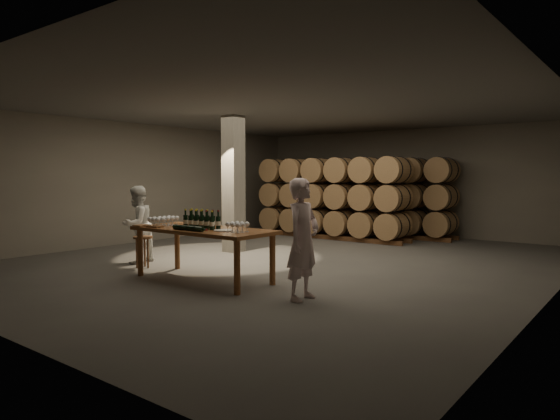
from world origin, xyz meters
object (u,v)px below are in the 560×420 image
Objects in this scene: plate at (223,230)px; stool at (143,242)px; bottle_cluster at (202,222)px; tasting_table at (203,234)px; person_man at (303,239)px; notebook_near at (155,226)px; person_woman at (137,224)px.

plate is 0.49× the size of stool.
stool is at bearing 176.52° from bottle_cluster.
tasting_table is 4.20× the size of stool.
person_man reaches higher than plate.
stool is (-1.00, 0.48, -0.41)m from notebook_near.
person_woman reaches higher than plate.
notebook_near is 0.15× the size of person_woman.
tasting_table is at bearing 66.41° from person_woman.
tasting_table is 1.63× the size of person_woman.
person_man is at bearing -1.18° from notebook_near.
notebook_near reaches higher than plate.
tasting_table is 10.61× the size of notebook_near.
person_man is (2.13, -0.06, 0.09)m from tasting_table.
notebook_near is 2.95m from person_man.
plate is at bearing -4.23° from stool.
person_woman is (-0.53, 0.26, 0.29)m from stool.
person_man is (3.93, -0.15, 0.38)m from stool.
person_woman is (-2.87, 0.43, -0.11)m from plate.
tasting_table is at bearing 85.94° from person_man.
notebook_near is at bearing 49.14° from person_woman.
plate reaches higher than stool.
tasting_table is at bearing -2.96° from stool.
person_woman is at bearing 146.47° from notebook_near.
person_man is (1.58, 0.02, -0.02)m from plate.
notebook_near is (-0.79, -0.39, 0.12)m from tasting_table.
notebook_near is at bearing -153.86° from tasting_table.
bottle_cluster is 0.46× the size of person_woman.
notebook_near reaches higher than stool.
person_woman is at bearing 153.81° from stool.
tasting_table is 3.56× the size of bottle_cluster.
stool is (-2.34, 0.17, -0.40)m from plate.
notebook_near is at bearing -154.24° from bottle_cluster.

